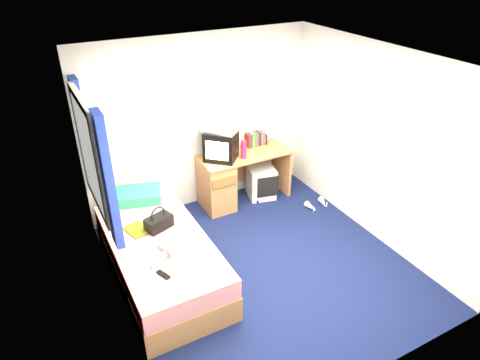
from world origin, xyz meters
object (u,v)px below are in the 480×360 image
remote_control (163,275)px  pink_water_bottle (244,150)px  storage_cube (261,182)px  white_heels (317,205)px  aerosol_can (238,148)px  pillow (136,196)px  desk (227,179)px  vcr (221,128)px  bed (161,259)px  crt_tv (221,145)px  colour_swatch_fan (179,268)px  picture_frame (266,139)px  handbag (159,222)px  towel (178,242)px  magazine (137,230)px  water_bottle (159,260)px

remote_control → pink_water_bottle: bearing=19.7°
storage_cube → white_heels: 0.89m
storage_cube → white_heels: storage_cube is taller
aerosol_can → pillow: bearing=-172.8°
desk → vcr: size_ratio=2.90×
bed → aerosol_can: bearing=35.1°
crt_tv → colour_swatch_fan: bearing=-85.8°
picture_frame → white_heels: bearing=-53.5°
vcr → handbag: (-1.21, -0.87, -0.58)m
picture_frame → aerosol_can: size_ratio=0.87×
desk → aerosol_can: (0.20, 0.03, 0.42)m
vcr → crt_tv: bearing=-82.4°
vcr → white_heels: 1.80m
towel → colour_swatch_fan: (-0.13, -0.35, -0.05)m
crt_tv → aerosol_can: (0.28, 0.03, -0.12)m
pink_water_bottle → remote_control: 2.29m
handbag → colour_swatch_fan: 0.75m
crt_tv → towel: (-1.13, -1.27, -0.36)m
storage_cube → towel: size_ratio=1.43×
magazine → colour_swatch_fan: size_ratio=1.27×
bed → pillow: size_ratio=3.35×
desk → handbag: 1.57m
colour_swatch_fan → magazine: bearing=102.2°
pink_water_bottle → aerosol_can: bearing=90.3°
desk → pink_water_bottle: size_ratio=5.29×
aerosol_can → magazine: 1.93m
desk → storage_cube: size_ratio=2.76×
storage_cube → vcr: 1.15m
pillow → aerosol_can: bearing=7.2°
handbag → picture_frame: bearing=7.5°
desk → handbag: size_ratio=3.84×
storage_cube → picture_frame: bearing=60.6°
pillow → crt_tv: bearing=7.4°
desk → magazine: desk is taller
bed → storage_cube: bearing=28.0°
pink_water_bottle → colour_swatch_fan: bearing=-136.1°
magazine → water_bottle: (0.03, -0.64, 0.03)m
towel → pink_water_bottle: bearing=38.8°
crt_tv → picture_frame: size_ratio=4.00×
desk → picture_frame: (0.72, 0.15, 0.41)m
aerosol_can → towel: size_ratio=0.49×
colour_swatch_fan → remote_control: (-0.17, -0.02, 0.00)m
pillow → aerosol_can: size_ratio=3.72×
towel → magazine: towel is taller
magazine → aerosol_can: bearing=25.7°
handbag → white_heels: handbag is taller
desk → colour_swatch_fan: 2.10m
water_bottle → aerosol_can: bearing=41.1°
bed → storage_cube: 2.15m
desk → pink_water_bottle: (0.20, -0.13, 0.47)m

